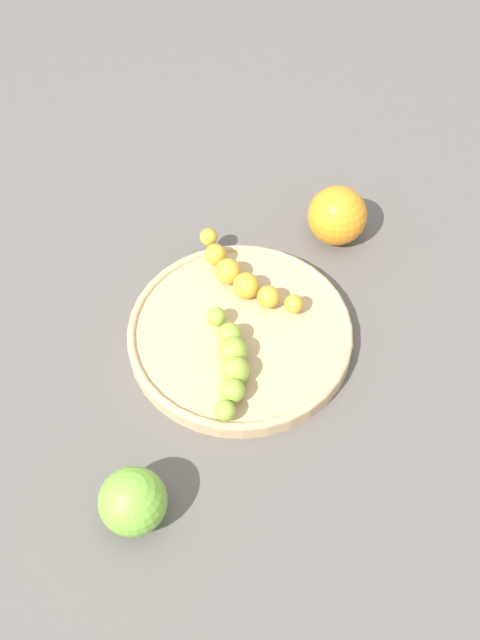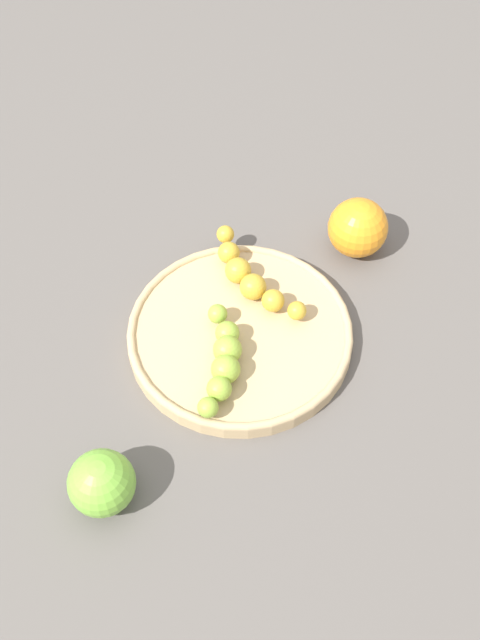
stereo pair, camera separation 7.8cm
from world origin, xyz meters
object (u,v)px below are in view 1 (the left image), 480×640
banana_green (230,361)px  apple_green (133,501)px  banana_spotted (241,276)px  orange_fruit (337,216)px  fruit_bowl (240,333)px

banana_green → apple_green: 0.19m
banana_green → banana_spotted: bearing=79.3°
banana_spotted → orange_fruit: bearing=174.4°
banana_green → apple_green: apple_green is taller
banana_green → orange_fruit: size_ratio=1.59×
banana_spotted → orange_fruit: orange_fruit is taller
banana_green → apple_green: (0.19, 0.01, -0.00)m
fruit_bowl → banana_spotted: size_ratio=1.59×
fruit_bowl → apple_green: (0.24, 0.03, 0.02)m
apple_green → orange_fruit: size_ratio=0.89×
banana_spotted → banana_green: same height
apple_green → orange_fruit: 0.44m
apple_green → banana_spotted: bearing=-168.0°
fruit_bowl → orange_fruit: 0.21m
banana_spotted → apple_green: size_ratio=2.43×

